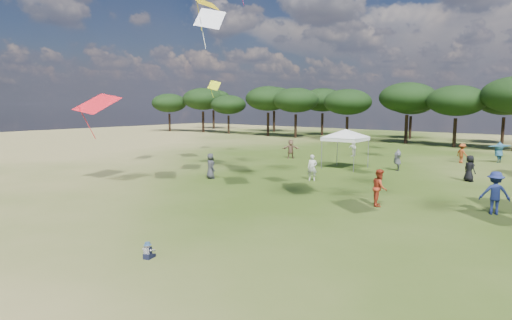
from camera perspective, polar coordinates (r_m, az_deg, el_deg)
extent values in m
plane|color=#3A5218|center=(12.58, -19.84, -15.22)|extent=(140.00, 140.00, 0.00)
cylinder|color=black|center=(76.81, -11.44, 4.92)|extent=(0.35, 0.35, 3.09)
ellipsoid|color=black|center=(76.74, -11.51, 7.46)|extent=(6.01, 6.01, 3.24)
cylinder|color=black|center=(73.50, -7.06, 5.07)|extent=(0.40, 0.40, 3.51)
ellipsoid|color=black|center=(73.44, -7.10, 8.08)|extent=(6.82, 6.82, 3.68)
cylinder|color=black|center=(69.42, -3.68, 4.72)|extent=(0.33, 0.33, 2.92)
ellipsoid|color=black|center=(69.34, -3.70, 7.38)|extent=(5.67, 5.67, 3.06)
cylinder|color=black|center=(64.48, 1.62, 4.78)|extent=(0.40, 0.40, 3.49)
ellipsoid|color=black|center=(64.41, 1.63, 8.20)|extent=(6.79, 6.79, 3.66)
cylinder|color=black|center=(61.26, 5.30, 4.53)|extent=(0.38, 0.38, 3.32)
ellipsoid|color=black|center=(61.19, 5.34, 7.94)|extent=(6.44, 6.44, 3.47)
cylinder|color=black|center=(56.40, 12.03, 4.06)|extent=(0.36, 0.36, 3.14)
ellipsoid|color=black|center=(56.31, 12.12, 7.57)|extent=(6.11, 6.11, 3.29)
cylinder|color=black|center=(54.96, 19.39, 3.88)|extent=(0.40, 0.40, 3.46)
ellipsoid|color=black|center=(54.88, 19.56, 7.86)|extent=(6.73, 6.73, 3.63)
cylinder|color=black|center=(52.16, 24.97, 3.30)|extent=(0.37, 0.37, 3.21)
ellipsoid|color=black|center=(52.06, 25.18, 7.18)|extent=(6.24, 6.24, 3.36)
cylinder|color=black|center=(83.96, -5.68, 5.39)|extent=(0.41, 0.41, 3.56)
ellipsoid|color=black|center=(83.91, -5.71, 8.07)|extent=(6.92, 6.92, 3.73)
cylinder|color=black|center=(74.10, 2.42, 5.18)|extent=(0.41, 0.41, 3.62)
ellipsoid|color=black|center=(74.04, 2.44, 8.26)|extent=(7.03, 7.03, 3.79)
cylinder|color=black|center=(66.54, 8.82, 4.73)|extent=(0.39, 0.39, 3.37)
ellipsoid|color=black|center=(66.48, 8.88, 7.92)|extent=(6.54, 6.54, 3.53)
cylinder|color=black|center=(62.74, 19.87, 4.10)|extent=(0.36, 0.36, 3.11)
ellipsoid|color=black|center=(62.66, 20.01, 7.22)|extent=(6.05, 6.05, 3.26)
cylinder|color=black|center=(59.20, 30.04, 3.40)|extent=(0.37, 0.37, 3.20)
ellipsoid|color=black|center=(59.12, 30.27, 6.80)|extent=(6.21, 6.21, 3.35)
cylinder|color=gray|center=(31.89, 8.74, 0.84)|extent=(0.06, 0.06, 2.25)
cylinder|color=gray|center=(30.77, 12.92, 0.49)|extent=(0.06, 0.06, 2.25)
cylinder|color=gray|center=(34.14, 10.77, 1.22)|extent=(0.06, 0.06, 2.25)
cylinder|color=gray|center=(33.10, 14.73, 0.92)|extent=(0.06, 0.06, 2.25)
cube|color=white|center=(32.35, 11.84, 2.77)|extent=(2.80, 2.80, 0.25)
pyramid|color=white|center=(32.30, 11.87, 4.05)|extent=(5.51, 5.51, 0.60)
cube|color=black|center=(13.97, -14.22, -12.31)|extent=(0.28, 0.28, 0.17)
cube|color=black|center=(14.15, -14.09, -12.22)|extent=(0.14, 0.22, 0.09)
cube|color=black|center=(14.07, -13.57, -12.32)|extent=(0.14, 0.22, 0.09)
cube|color=white|center=(13.91, -14.25, -11.59)|extent=(0.25, 0.21, 0.22)
cylinder|color=white|center=(14.03, -14.56, -11.43)|extent=(0.13, 0.22, 0.13)
cylinder|color=white|center=(13.88, -13.63, -11.61)|extent=(0.13, 0.22, 0.13)
sphere|color=#E0B293|center=(13.86, -14.27, -11.00)|extent=(0.15, 0.15, 0.15)
cone|color=teal|center=(13.85, -14.27, -10.86)|extent=(0.25, 0.25, 0.03)
cylinder|color=teal|center=(13.84, -14.28, -10.72)|extent=(0.16, 0.16, 0.07)
imported|color=#A3441B|center=(38.43, 25.78, 0.81)|extent=(1.19, 1.05, 1.60)
imported|color=#323337|center=(27.55, -6.09, -0.80)|extent=(0.94, 0.79, 1.64)
imported|color=#A9341C|center=(20.90, 16.16, -3.55)|extent=(0.93, 1.03, 1.74)
imported|color=#515257|center=(32.30, 18.33, 0.02)|extent=(1.12, 1.99, 1.57)
imported|color=navy|center=(21.22, 29.24, -3.86)|extent=(1.39, 1.08, 1.88)
imported|color=navy|center=(40.19, 29.65, 0.93)|extent=(1.82, 2.01, 1.74)
imported|color=black|center=(29.49, 26.59, -1.01)|extent=(0.96, 0.87, 1.64)
imported|color=brown|center=(37.78, 4.66, 1.49)|extent=(1.53, 1.36, 1.68)
imported|color=silver|center=(40.27, 12.71, 1.79)|extent=(0.79, 0.96, 1.81)
imported|color=beige|center=(26.92, 7.51, -1.02)|extent=(0.71, 0.63, 1.64)
plane|color=white|center=(24.80, -6.15, 18.25)|extent=(2.09, 2.29, 1.52)
plane|color=red|center=(26.72, -20.38, 7.07)|extent=(2.54, 2.57, 1.32)
plane|color=#C6D316|center=(41.95, -5.59, 9.88)|extent=(1.46, 1.62, 1.10)
plane|color=gold|center=(30.92, -6.71, 20.04)|extent=(2.38, 2.71, 1.29)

